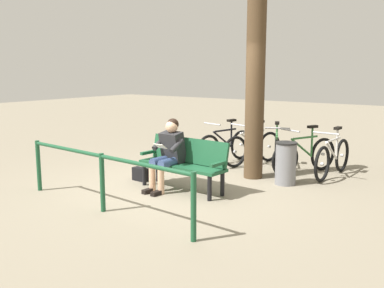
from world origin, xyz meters
TOP-DOWN VIEW (x-y plane):
  - ground_plane at (0.00, 0.00)m, footprint 40.00×40.00m
  - bench at (-0.26, -0.11)m, footprint 1.63×0.59m
  - person_reading at (-0.04, 0.04)m, footprint 0.51×0.79m
  - handbag at (0.74, -0.10)m, footprint 0.31×0.16m
  - tree_trunk at (-0.83, -1.52)m, footprint 0.35×0.35m
  - litter_bin at (-1.52, -1.42)m, footprint 0.38×0.38m
  - bicycle_blue at (-2.02, -2.45)m, footprint 0.48×1.68m
  - bicycle_orange at (-1.49, -2.39)m, footprint 0.74×1.57m
  - bicycle_purple at (-0.83, -2.53)m, footprint 0.78×1.55m
  - bicycle_green at (-0.28, -2.54)m, footprint 0.64×1.62m
  - bicycle_black at (0.30, -2.37)m, footprint 0.55×1.65m
  - railing_fence at (-0.00, 1.50)m, footprint 3.45×0.35m

SIDE VIEW (x-z plane):
  - ground_plane at x=0.00m, z-range 0.00..0.00m
  - handbag at x=0.74m, z-range 0.00..0.24m
  - bicycle_blue at x=-2.02m, z-range -0.11..0.83m
  - bicycle_orange at x=-1.49m, z-range -0.11..0.83m
  - bicycle_purple at x=-0.83m, z-range -0.11..0.83m
  - bicycle_green at x=-0.28m, z-range -0.11..0.83m
  - bicycle_black at x=0.30m, z-range -0.11..0.83m
  - litter_bin at x=-1.52m, z-range 0.00..0.76m
  - bench at x=-0.26m, z-range 0.07..0.94m
  - railing_fence at x=0.00m, z-range 0.18..1.03m
  - person_reading at x=-0.04m, z-range 0.06..1.27m
  - tree_trunk at x=-0.83m, z-range 0.00..3.22m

